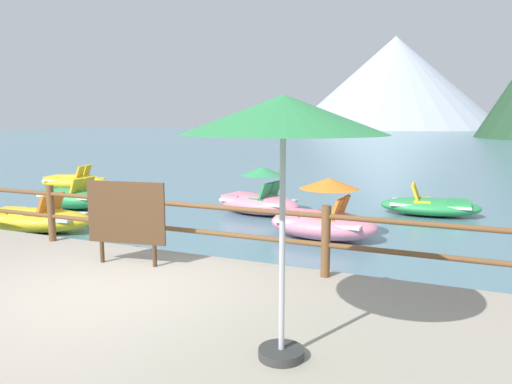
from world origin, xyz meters
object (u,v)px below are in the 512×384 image
object	(u,v)px
beach_umbrella	(283,119)
sign_board	(126,214)
pedal_boat_6	(36,219)
pedal_boat_5	(74,182)
pedal_boat_0	(73,198)
pedal_boat_1	(258,199)
pedal_boat_2	(431,206)
pedal_boat_4	(323,218)

from	to	relation	value
beach_umbrella	sign_board	bearing A→B (deg)	150.35
pedal_boat_6	pedal_boat_5	bearing A→B (deg)	126.95
beach_umbrella	pedal_boat_0	bearing A→B (deg)	143.24
pedal_boat_0	pedal_boat_5	distance (m)	3.84
beach_umbrella	pedal_boat_5	size ratio (longest dim) A/B	0.85
sign_board	pedal_boat_1	bearing A→B (deg)	95.42
sign_board	pedal_boat_6	size ratio (longest dim) A/B	0.43
beach_umbrella	pedal_boat_1	xyz separation A→B (m)	(-3.53, 7.71, -2.04)
pedal_boat_2	pedal_boat_6	size ratio (longest dim) A/B	0.91
beach_umbrella	pedal_boat_4	distance (m)	6.28
pedal_boat_4	beach_umbrella	bearing A→B (deg)	-77.83
pedal_boat_2	pedal_boat_6	distance (m)	9.52
pedal_boat_0	pedal_boat_1	distance (m)	5.20
pedal_boat_5	pedal_boat_6	distance (m)	6.57
pedal_boat_0	pedal_boat_5	bearing A→B (deg)	133.33
pedal_boat_0	pedal_boat_6	world-z (taller)	pedal_boat_0
pedal_boat_1	pedal_boat_4	distance (m)	2.96
pedal_boat_0	pedal_boat_2	size ratio (longest dim) A/B	0.88
sign_board	pedal_boat_1	xyz separation A→B (m)	(-0.57, 6.02, -0.73)
sign_board	pedal_boat_5	bearing A→B (deg)	137.67
sign_board	pedal_boat_1	world-z (taller)	sign_board
pedal_boat_4	pedal_boat_6	size ratio (longest dim) A/B	0.83
pedal_boat_5	pedal_boat_6	world-z (taller)	pedal_boat_5
pedal_boat_2	pedal_boat_4	size ratio (longest dim) A/B	1.10
pedal_boat_2	sign_board	bearing A→B (deg)	-114.91
pedal_boat_0	pedal_boat_5	size ratio (longest dim) A/B	0.85
pedal_boat_4	pedal_boat_5	world-z (taller)	pedal_boat_4
beach_umbrella	pedal_boat_5	world-z (taller)	beach_umbrella
pedal_boat_2	pedal_boat_6	world-z (taller)	pedal_boat_6
sign_board	pedal_boat_4	xyz separation A→B (m)	(1.70, 4.13, -0.70)
sign_board	pedal_boat_4	size ratio (longest dim) A/B	0.52
pedal_boat_2	pedal_boat_4	distance (m)	3.98
pedal_boat_1	pedal_boat_6	bearing A→B (deg)	-134.51
pedal_boat_0	pedal_boat_5	xyz separation A→B (m)	(-2.64, 2.79, -0.01)
pedal_boat_2	pedal_boat_5	xyz separation A→B (m)	(-11.79, -0.15, 0.05)
pedal_boat_0	beach_umbrella	bearing A→B (deg)	-36.76
beach_umbrella	pedal_boat_6	size ratio (longest dim) A/B	0.80
pedal_boat_5	pedal_boat_4	bearing A→B (deg)	-18.73
pedal_boat_0	pedal_boat_4	bearing A→B (deg)	-4.51
beach_umbrella	pedal_boat_4	xyz separation A→B (m)	(-1.25, 5.81, -2.01)
beach_umbrella	pedal_boat_0	distance (m)	10.89
pedal_boat_1	pedal_boat_0	bearing A→B (deg)	-165.34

